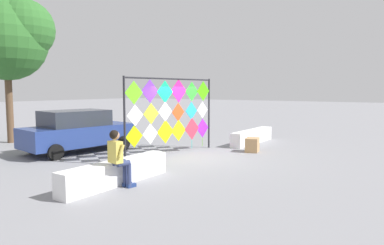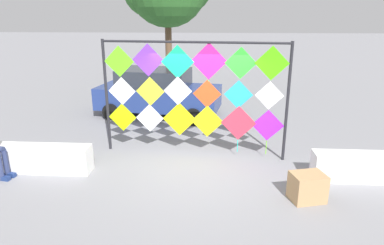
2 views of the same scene
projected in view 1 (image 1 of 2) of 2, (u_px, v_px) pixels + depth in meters
name	position (u px, v px, depth m)	size (l,w,h in m)	color
ground	(196.00, 157.00, 12.54)	(120.00, 120.00, 0.00)	gray
plaza_ledge_left	(117.00, 172.00, 8.95)	(3.39, 0.47, 0.60)	white
plaza_ledge_right	(252.00, 136.00, 15.75)	(3.39, 0.47, 0.60)	white
kite_display_rack	(173.00, 109.00, 12.72)	(4.46, 0.50, 2.82)	#232328
seated_vendor	(118.00, 155.00, 8.45)	(0.66, 0.54, 1.45)	navy
parked_car	(78.00, 131.00, 13.53)	(4.35, 2.47, 1.60)	navy
cardboard_box_large	(252.00, 145.00, 13.56)	(0.61, 0.47, 0.54)	tan
tree_broadleaf	(9.00, 38.00, 15.60)	(3.97, 3.77, 6.35)	brown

